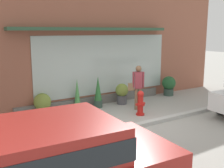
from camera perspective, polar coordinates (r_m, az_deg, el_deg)
ground_plane at (r=9.35m, az=5.58°, el=-8.26°), size 60.00×60.00×0.00m
curb_strip at (r=9.19m, az=6.37°, el=-8.24°), size 14.00×0.24×0.12m
storefront at (r=11.51m, az=-4.19°, el=7.80°), size 14.00×0.81×4.97m
fire_hydrant at (r=10.22m, az=5.88°, el=-3.85°), size 0.39×0.36×0.91m
pedestrian_with_handbag at (r=10.79m, az=5.32°, el=-0.06°), size 0.53×0.45×1.75m
parked_car_red at (r=4.74m, az=-12.29°, el=-16.01°), size 4.25×2.32×1.66m
potted_plant_by_entrance at (r=11.70m, az=2.06°, el=-1.81°), size 0.55×0.55×0.88m
potted_plant_near_hydrant at (r=10.52m, az=-14.14°, el=-3.97°), size 0.64×0.64×0.81m
potted_plant_window_right at (r=11.14m, az=-2.89°, el=-1.79°), size 0.34×0.34×1.28m
potted_plant_window_left at (r=13.52m, az=11.63°, el=-0.18°), size 0.65×0.65×0.93m
potted_plant_trailing_edge at (r=10.95m, az=-7.18°, el=-2.20°), size 0.27×0.27×1.22m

